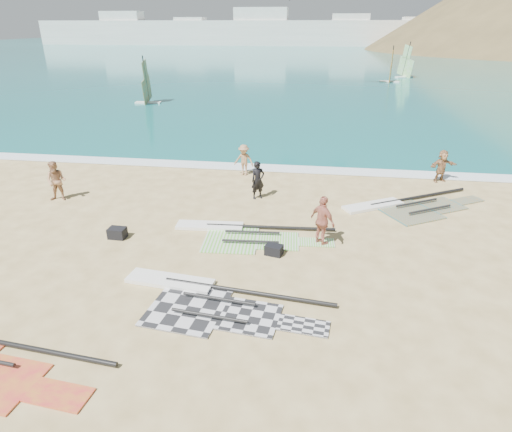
# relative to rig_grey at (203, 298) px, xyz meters

# --- Properties ---
(ground) EXTENTS (300.00, 300.00, 0.00)m
(ground) POSITION_rel_rig_grey_xyz_m (1.52, -0.45, -0.05)
(ground) COLOR #D6BD7D
(ground) RESTS_ON ground
(sea) EXTENTS (300.00, 240.00, 0.06)m
(sea) POSITION_rel_rig_grey_xyz_m (1.52, 131.55, -0.05)
(sea) COLOR #0C5957
(sea) RESTS_ON ground
(surf_line) EXTENTS (300.00, 1.20, 0.04)m
(surf_line) POSITION_rel_rig_grey_xyz_m (1.52, 11.85, -0.05)
(surf_line) COLOR white
(surf_line) RESTS_ON ground
(far_town) EXTENTS (160.00, 8.00, 12.00)m
(far_town) POSITION_rel_rig_grey_xyz_m (-14.21, 149.55, 4.44)
(far_town) COLOR white
(far_town) RESTS_ON ground
(rig_grey) EXTENTS (6.15, 2.75, 0.20)m
(rig_grey) POSITION_rel_rig_grey_xyz_m (0.00, 0.00, 0.00)
(rig_grey) COLOR #252527
(rig_grey) RESTS_ON ground
(rig_green) EXTENTS (5.88, 2.36, 0.20)m
(rig_green) POSITION_rel_rig_grey_xyz_m (0.28, 4.05, -0.00)
(rig_green) COLOR #5DCD2F
(rig_green) RESTS_ON ground
(rig_orange) EXTENTS (6.10, 4.33, 0.20)m
(rig_orange) POSITION_rel_rig_grey_xyz_m (6.64, 7.53, 0.00)
(rig_orange) COLOR orange
(rig_orange) RESTS_ON ground
(gear_bag_near) EXTENTS (0.61, 0.45, 0.38)m
(gear_bag_near) POSITION_rel_rig_grey_xyz_m (-3.96, 3.18, 0.14)
(gear_bag_near) COLOR black
(gear_bag_near) RESTS_ON ground
(gear_bag_far) EXTENTS (0.63, 0.51, 0.33)m
(gear_bag_far) POSITION_rel_rig_grey_xyz_m (1.66, 2.78, 0.12)
(gear_bag_far) COLOR black
(gear_bag_far) RESTS_ON ground
(person_wetsuit) EXTENTS (0.72, 0.66, 1.65)m
(person_wetsuit) POSITION_rel_rig_grey_xyz_m (0.44, 7.64, 0.78)
(person_wetsuit) COLOR black
(person_wetsuit) RESTS_ON ground
(beachgoer_left) EXTENTS (0.92, 0.77, 1.72)m
(beachgoer_left) POSITION_rel_rig_grey_xyz_m (-7.98, 6.20, 0.81)
(beachgoer_left) COLOR #AF7D59
(beachgoer_left) RESTS_ON ground
(beachgoer_mid) EXTENTS (1.09, 0.75, 1.55)m
(beachgoer_mid) POSITION_rel_rig_grey_xyz_m (-0.69, 10.66, 0.73)
(beachgoer_mid) COLOR #9C7551
(beachgoer_mid) RESTS_ON ground
(beachgoer_back) EXTENTS (1.05, 1.04, 1.77)m
(beachgoer_back) POSITION_rel_rig_grey_xyz_m (3.20, 3.70, 0.84)
(beachgoer_back) COLOR #B96A57
(beachgoer_back) RESTS_ON ground
(beachgoer_right) EXTENTS (1.50, 1.02, 1.56)m
(beachgoer_right) POSITION_rel_rig_grey_xyz_m (8.80, 11.05, 0.73)
(beachgoer_right) COLOR #A3744B
(beachgoer_right) RESTS_ON ground
(windsurfer_left) EXTENTS (2.45, 2.93, 4.38)m
(windsurfer_left) POSITION_rel_rig_grey_xyz_m (-13.30, 30.13, 1.23)
(windsurfer_left) COLOR white
(windsurfer_left) RESTS_ON ground
(windsurfer_centre) EXTENTS (2.58, 3.00, 4.54)m
(windsurfer_centre) POSITION_rel_rig_grey_xyz_m (11.73, 50.20, 1.26)
(windsurfer_centre) COLOR white
(windsurfer_centre) RESTS_ON ground
(windsurfer_right) EXTENTS (2.66, 2.80, 4.81)m
(windsurfer_right) POSITION_rel_rig_grey_xyz_m (14.48, 55.89, 1.32)
(windsurfer_right) COLOR white
(windsurfer_right) RESTS_ON ground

